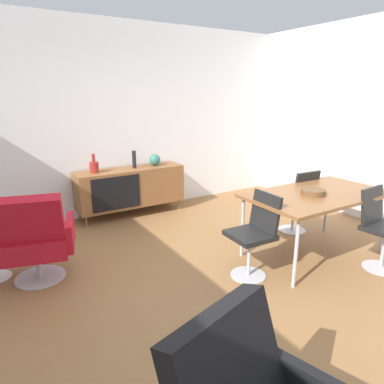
# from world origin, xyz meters

# --- Properties ---
(ground_plane) EXTENTS (8.32, 8.32, 0.00)m
(ground_plane) POSITION_xyz_m (0.00, 0.00, 0.00)
(ground_plane) COLOR olive
(wall_back) EXTENTS (6.80, 0.12, 2.80)m
(wall_back) POSITION_xyz_m (0.00, 2.60, 1.40)
(wall_back) COLOR white
(wall_back) RESTS_ON ground_plane
(sideboard) EXTENTS (1.60, 0.45, 0.72)m
(sideboard) POSITION_xyz_m (0.32, 2.30, 0.44)
(sideboard) COLOR brown
(sideboard) RESTS_ON ground_plane
(vase_cobalt) EXTENTS (0.13, 0.13, 0.26)m
(vase_cobalt) POSITION_xyz_m (-0.20, 2.30, 0.81)
(vase_cobalt) COLOR maroon
(vase_cobalt) RESTS_ON sideboard
(vase_sculptural_dark) EXTENTS (0.06, 0.06, 0.26)m
(vase_sculptural_dark) POSITION_xyz_m (0.40, 2.30, 0.85)
(vase_sculptural_dark) COLOR black
(vase_sculptural_dark) RESTS_ON sideboard
(vase_ceramic_small) EXTENTS (0.17, 0.17, 0.18)m
(vase_ceramic_small) POSITION_xyz_m (0.74, 2.30, 0.81)
(vase_ceramic_small) COLOR #337266
(vase_ceramic_small) RESTS_ON sideboard
(dining_table) EXTENTS (1.60, 0.90, 0.74)m
(dining_table) POSITION_xyz_m (1.58, -0.06, 0.70)
(dining_table) COLOR brown
(dining_table) RESTS_ON ground_plane
(wooden_bowl_on_table) EXTENTS (0.26, 0.26, 0.06)m
(wooden_bowl_on_table) POSITION_xyz_m (1.49, -0.08, 0.77)
(wooden_bowl_on_table) COLOR brown
(wooden_bowl_on_table) RESTS_ON dining_table
(dining_chair_back_right) EXTENTS (0.42, 0.45, 0.86)m
(dining_chair_back_right) POSITION_xyz_m (1.93, 0.50, 0.47)
(dining_chair_back_right) COLOR black
(dining_chair_back_right) RESTS_ON ground_plane
(dining_chair_front_right) EXTENTS (0.43, 0.45, 0.86)m
(dining_chair_front_right) POSITION_xyz_m (1.93, -0.62, 0.47)
(dining_chair_front_right) COLOR black
(dining_chair_front_right) RESTS_ON ground_plane
(dining_chair_near_window) EXTENTS (0.44, 0.41, 0.86)m
(dining_chair_near_window) POSITION_xyz_m (0.70, -0.06, 0.47)
(dining_chair_near_window) COLOR black
(dining_chair_near_window) RESTS_ON ground_plane
(lounge_chair_red) EXTENTS (0.83, 0.79, 0.95)m
(lounge_chair_red) POSITION_xyz_m (-1.20, 0.94, 0.47)
(lounge_chair_red) COLOR red
(lounge_chair_red) RESTS_ON ground_plane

